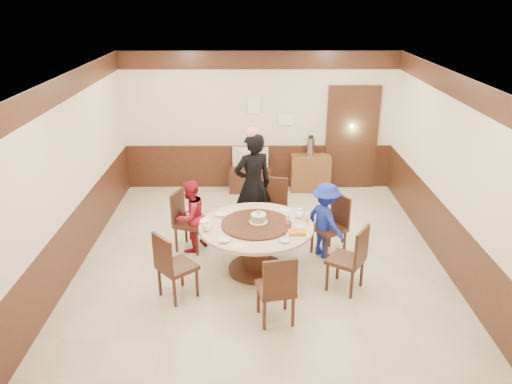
{
  "coord_description": "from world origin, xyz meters",
  "views": [
    {
      "loc": [
        -0.13,
        -6.9,
        3.89
      ],
      "look_at": [
        -0.08,
        -0.05,
        1.1
      ],
      "focal_mm": 35.0,
      "sensor_mm": 36.0,
      "label": 1
    }
  ],
  "objects_px": {
    "birthday_cake": "(258,218)",
    "side_cabinet": "(310,173)",
    "thermos": "(311,147)",
    "person_red": "(190,216)",
    "person_blue": "(325,220)",
    "tv_stand": "(250,179)",
    "banquet_table": "(256,238)",
    "person_standing": "(253,185)",
    "television": "(250,158)",
    "shrimp_platter": "(297,234)"
  },
  "relations": [
    {
      "from": "banquet_table",
      "to": "shrimp_platter",
      "type": "xyz_separation_m",
      "value": [
        0.56,
        -0.33,
        0.24
      ]
    },
    {
      "from": "person_blue",
      "to": "television",
      "type": "distance_m",
      "value": 2.98
    },
    {
      "from": "person_red",
      "to": "television",
      "type": "xyz_separation_m",
      "value": [
        0.93,
        2.53,
        0.12
      ]
    },
    {
      "from": "tv_stand",
      "to": "side_cabinet",
      "type": "relative_size",
      "value": 1.06
    },
    {
      "from": "birthday_cake",
      "to": "side_cabinet",
      "type": "xyz_separation_m",
      "value": [
        1.11,
        3.19,
        -0.47
      ]
    },
    {
      "from": "person_standing",
      "to": "birthday_cake",
      "type": "height_order",
      "value": "person_standing"
    },
    {
      "from": "tv_stand",
      "to": "side_cabinet",
      "type": "height_order",
      "value": "side_cabinet"
    },
    {
      "from": "person_blue",
      "to": "birthday_cake",
      "type": "distance_m",
      "value": 1.14
    },
    {
      "from": "tv_stand",
      "to": "person_red",
      "type": "bearing_deg",
      "value": -110.16
    },
    {
      "from": "person_red",
      "to": "birthday_cake",
      "type": "xyz_separation_m",
      "value": [
        1.06,
        -0.63,
        0.26
      ]
    },
    {
      "from": "person_red",
      "to": "person_blue",
      "type": "height_order",
      "value": "person_blue"
    },
    {
      "from": "tv_stand",
      "to": "television",
      "type": "xyz_separation_m",
      "value": [
        0.0,
        0.0,
        0.46
      ]
    },
    {
      "from": "banquet_table",
      "to": "person_blue",
      "type": "height_order",
      "value": "person_blue"
    },
    {
      "from": "banquet_table",
      "to": "person_blue",
      "type": "distance_m",
      "value": 1.16
    },
    {
      "from": "birthday_cake",
      "to": "thermos",
      "type": "relative_size",
      "value": 0.71
    },
    {
      "from": "birthday_cake",
      "to": "tv_stand",
      "type": "height_order",
      "value": "birthday_cake"
    },
    {
      "from": "banquet_table",
      "to": "side_cabinet",
      "type": "xyz_separation_m",
      "value": [
        1.14,
        3.23,
        -0.16
      ]
    },
    {
      "from": "tv_stand",
      "to": "television",
      "type": "height_order",
      "value": "television"
    },
    {
      "from": "person_blue",
      "to": "banquet_table",
      "type": "bearing_deg",
      "value": 80.74
    },
    {
      "from": "birthday_cake",
      "to": "shrimp_platter",
      "type": "xyz_separation_m",
      "value": [
        0.53,
        -0.37,
        -0.07
      ]
    },
    {
      "from": "shrimp_platter",
      "to": "tv_stand",
      "type": "distance_m",
      "value": 3.63
    },
    {
      "from": "person_blue",
      "to": "tv_stand",
      "type": "bearing_deg",
      "value": -9.45
    },
    {
      "from": "birthday_cake",
      "to": "side_cabinet",
      "type": "relative_size",
      "value": 0.34
    },
    {
      "from": "birthday_cake",
      "to": "banquet_table",
      "type": "bearing_deg",
      "value": -126.45
    },
    {
      "from": "person_blue",
      "to": "shrimp_platter",
      "type": "bearing_deg",
      "value": 114.67
    },
    {
      "from": "person_standing",
      "to": "side_cabinet",
      "type": "xyz_separation_m",
      "value": [
        1.19,
        2.02,
        -0.52
      ]
    },
    {
      "from": "person_standing",
      "to": "shrimp_platter",
      "type": "distance_m",
      "value": 1.65
    },
    {
      "from": "banquet_table",
      "to": "thermos",
      "type": "bearing_deg",
      "value": 70.77
    },
    {
      "from": "shrimp_platter",
      "to": "thermos",
      "type": "relative_size",
      "value": 0.79
    },
    {
      "from": "shrimp_platter",
      "to": "side_cabinet",
      "type": "height_order",
      "value": "shrimp_platter"
    },
    {
      "from": "person_red",
      "to": "thermos",
      "type": "xyz_separation_m",
      "value": [
        2.16,
        2.56,
        0.35
      ]
    },
    {
      "from": "banquet_table",
      "to": "television",
      "type": "height_order",
      "value": "television"
    },
    {
      "from": "banquet_table",
      "to": "tv_stand",
      "type": "height_order",
      "value": "banquet_table"
    },
    {
      "from": "thermos",
      "to": "person_blue",
      "type": "bearing_deg",
      "value": -91.24
    },
    {
      "from": "person_red",
      "to": "tv_stand",
      "type": "xyz_separation_m",
      "value": [
        0.93,
        2.53,
        -0.34
      ]
    },
    {
      "from": "person_standing",
      "to": "thermos",
      "type": "relative_size",
      "value": 4.71
    },
    {
      "from": "person_blue",
      "to": "shrimp_platter",
      "type": "relative_size",
      "value": 4.02
    },
    {
      "from": "shrimp_platter",
      "to": "television",
      "type": "distance_m",
      "value": 3.59
    },
    {
      "from": "shrimp_platter",
      "to": "person_blue",
      "type": "bearing_deg",
      "value": 57.16
    },
    {
      "from": "thermos",
      "to": "television",
      "type": "bearing_deg",
      "value": -178.6
    },
    {
      "from": "person_blue",
      "to": "side_cabinet",
      "type": "xyz_separation_m",
      "value": [
        0.08,
        2.77,
        -0.23
      ]
    },
    {
      "from": "birthday_cake",
      "to": "shrimp_platter",
      "type": "distance_m",
      "value": 0.65
    },
    {
      "from": "person_red",
      "to": "tv_stand",
      "type": "bearing_deg",
      "value": -165.29
    },
    {
      "from": "person_red",
      "to": "side_cabinet",
      "type": "relative_size",
      "value": 1.47
    },
    {
      "from": "birthday_cake",
      "to": "tv_stand",
      "type": "distance_m",
      "value": 3.22
    },
    {
      "from": "person_standing",
      "to": "birthday_cake",
      "type": "relative_size",
      "value": 6.67
    },
    {
      "from": "person_standing",
      "to": "thermos",
      "type": "xyz_separation_m",
      "value": [
        1.17,
        2.02,
        0.05
      ]
    },
    {
      "from": "thermos",
      "to": "person_standing",
      "type": "bearing_deg",
      "value": -120.11
    },
    {
      "from": "thermos",
      "to": "side_cabinet",
      "type": "bearing_deg",
      "value": 0.0
    },
    {
      "from": "shrimp_platter",
      "to": "side_cabinet",
      "type": "distance_m",
      "value": 3.63
    }
  ]
}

